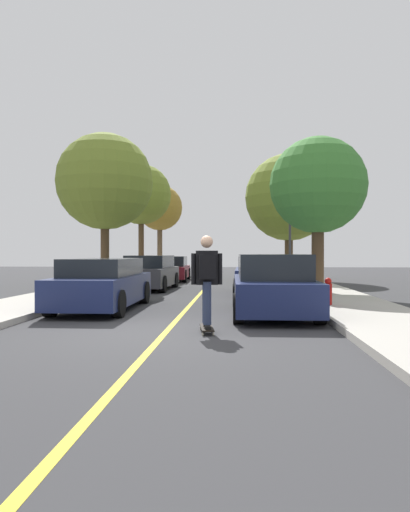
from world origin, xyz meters
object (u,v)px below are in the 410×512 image
street_tree_left_nearest (105,182)px  street_tree_right_nearest (318,186)px  parked_car_right_nearest (272,286)px  skateboarder (207,275)px  parked_car_left_far (171,269)px  parked_car_left_nearest (103,284)px  street_tree_right_near (289,198)px  skateboard (207,328)px  parked_car_right_near (260,275)px  parked_car_left_near (150,273)px  street_tree_left_far (160,208)px  fire_hydrant (328,291)px  street_tree_left_near (141,195)px  streetlamp (290,211)px

street_tree_left_nearest → street_tree_right_nearest: street_tree_left_nearest is taller
parked_car_right_nearest → skateboarder: (-1.41, -2.62, 0.37)m
parked_car_left_far → parked_car_right_nearest: size_ratio=0.98×
parked_car_left_nearest → skateboarder: bearing=-48.8°
parked_car_left_far → street_tree_right_near: street_tree_right_near is taller
parked_car_right_nearest → street_tree_right_nearest: (1.95, 5.13, 3.11)m
skateboard → street_tree_left_nearest: bearing=115.5°
skateboard → parked_car_right_nearest: bearing=61.4°
parked_car_right_near → street_tree_left_nearest: size_ratio=0.68×
street_tree_left_nearest → street_tree_right_nearest: bearing=-17.1°
parked_car_left_nearest → parked_car_left_near: 6.54m
street_tree_left_nearest → street_tree_right_nearest: 8.66m
street_tree_left_far → street_tree_right_near: 11.04m
parked_car_right_nearest → fire_hydrant: bearing=32.8°
street_tree_left_nearest → parked_car_left_near: bearing=-11.2°
parked_car_left_nearest → street_tree_right_nearest: street_tree_right_nearest is taller
parked_car_right_nearest → street_tree_right_near: bearing=82.1°
street_tree_left_near → streetlamp: 8.77m
parked_car_right_near → street_tree_left_nearest: (-6.30, 2.10, 3.74)m
parked_car_left_nearest → street_tree_right_nearest: bearing=34.8°
parked_car_left_nearest → fire_hydrant: parked_car_left_nearest is taller
streetlamp → parked_car_left_nearest: bearing=-119.1°
parked_car_left_nearest → streetlamp: 12.88m
parked_car_right_near → streetlamp: (1.75, 6.16, 2.84)m
street_tree_left_near → fire_hydrant: street_tree_left_near is taller
parked_car_left_far → fire_hydrant: parked_car_left_far is taller
parked_car_right_near → skateboarder: skateboarder is taller
parked_car_left_near → parked_car_right_nearest: bearing=-59.1°
street_tree_left_near → street_tree_right_nearest: bearing=-50.0°
street_tree_left_far → skateboarder: street_tree_left_far is taller
street_tree_left_near → parked_car_left_far: bearing=-41.9°
street_tree_left_nearest → street_tree_left_far: bearing=90.0°
street_tree_left_far → fire_hydrant: size_ratio=8.81×
parked_car_left_far → fire_hydrant: size_ratio=6.24×
parked_car_left_nearest → street_tree_left_far: bearing=95.4°
parked_car_left_nearest → street_tree_right_nearest: size_ratio=0.83×
street_tree_left_near → skateboard: street_tree_left_near is taller
parked_car_right_near → skateboard: (-1.41, -8.16, -0.59)m
parked_car_right_nearest → street_tree_left_near: (-6.30, 14.96, 4.11)m
parked_car_left_nearest → parked_car_left_near: parked_car_left_near is taller
parked_car_left_nearest → street_tree_right_nearest: 8.29m
parked_car_left_near → street_tree_right_near: 9.99m
skateboarder → skateboard: bearing=97.6°
parked_car_right_nearest → street_tree_right_near: street_tree_right_near is taller
parked_car_left_near → skateboard: parked_car_left_near is taller
parked_car_left_nearest → street_tree_left_far: 21.10m
parked_car_left_near → parked_car_right_near: (4.35, -1.71, -0.00)m
parked_car_left_far → parked_car_left_nearest: bearing=-90.0°
parked_car_left_near → street_tree_left_nearest: bearing=168.8°
street_tree_right_nearest → skateboarder: (-3.36, -7.75, -2.74)m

